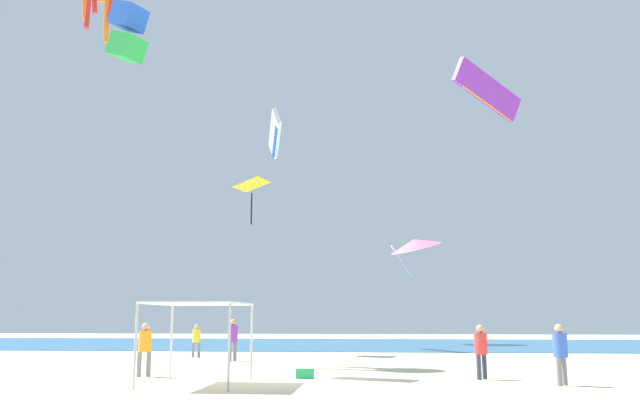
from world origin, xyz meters
The scene contains 14 objects.
ground centered at (0.00, 0.00, -0.05)m, with size 110.00×110.00×0.10m, color beige.
ocean_strip centered at (0.00, 27.43, 0.01)m, with size 110.00×21.98×0.03m, color #28608C.
canopy_tent centered at (-3.40, -1.53, 2.24)m, with size 2.66×3.16×2.36m.
person_near_tent centered at (5.12, 0.97, 1.00)m, with size 0.40×0.40×1.70m.
person_leftmost centered at (-5.88, 0.87, 1.03)m, with size 0.42×0.42×1.75m.
person_central centered at (-7.04, 11.14, 0.93)m, with size 0.41×0.38×1.59m.
person_rightmost centered at (7.14, -0.75, 1.02)m, with size 0.41×0.41×1.75m.
person_far_shore centered at (-4.66, 8.61, 1.08)m, with size 0.44×0.45×1.85m.
cooler_box centered at (-0.49, 0.75, 0.18)m, with size 0.57×0.37×0.35m.
kite_parafoil_purple centered at (7.96, 14.01, 14.13)m, with size 4.14×3.04×2.96m.
kite_delta_pink centered at (4.56, 27.96, 7.29)m, with size 5.36×5.35×3.30m.
kite_diamond_yellow centered at (-5.21, 15.01, 9.22)m, with size 2.05×2.09×2.56m.
kite_box_blue centered at (-8.43, 4.12, 13.72)m, with size 1.70×1.57×2.65m.
kite_parafoil_white centered at (-5.06, 21.86, 14.21)m, with size 1.57×4.26×2.67m.
Camera 1 is at (1.97, -20.67, 1.95)m, focal length 36.58 mm.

